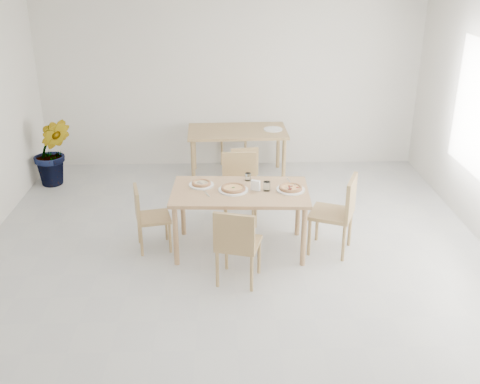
{
  "coord_description": "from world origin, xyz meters",
  "views": [
    {
      "loc": [
        -0.1,
        -5.32,
        3.22
      ],
      "look_at": [
        0.07,
        0.54,
        0.73
      ],
      "focal_mm": 42.0,
      "sensor_mm": 36.0,
      "label": 1
    }
  ],
  "objects_px": {
    "chair_west": "(147,214)",
    "chair_back_s": "(243,168)",
    "second_table": "(237,135)",
    "napkin_holder": "(255,186)",
    "plate_mushroom": "(201,185)",
    "plate_pepperoni": "(291,190)",
    "main_table": "(240,197)",
    "pizza_mushroom": "(201,183)",
    "chair_north": "(240,183)",
    "pizza_pepperoni": "(291,188)",
    "plate_margherita": "(233,190)",
    "tumbler_b": "(248,177)",
    "chair_back_n": "(237,129)",
    "plate_empty": "(273,129)",
    "chair_south": "(237,242)",
    "pizza_margherita": "(233,188)",
    "potted_plant": "(53,152)",
    "tumbler_a": "(267,186)",
    "chair_east": "(339,209)"
  },
  "relations": [
    {
      "from": "chair_south",
      "to": "plate_pepperoni",
      "type": "height_order",
      "value": "chair_south"
    },
    {
      "from": "chair_east",
      "to": "pizza_margherita",
      "type": "height_order",
      "value": "chair_east"
    },
    {
      "from": "second_table",
      "to": "potted_plant",
      "type": "bearing_deg",
      "value": -176.4
    },
    {
      "from": "main_table",
      "to": "plate_mushroom",
      "type": "distance_m",
      "value": 0.48
    },
    {
      "from": "second_table",
      "to": "chair_back_n",
      "type": "xyz_separation_m",
      "value": [
        0.02,
        0.76,
        -0.13
      ]
    },
    {
      "from": "second_table",
      "to": "chair_east",
      "type": "bearing_deg",
      "value": -67.44
    },
    {
      "from": "tumbler_b",
      "to": "pizza_margherita",
      "type": "bearing_deg",
      "value": -119.96
    },
    {
      "from": "pizza_mushroom",
      "to": "tumbler_a",
      "type": "relative_size",
      "value": 2.7
    },
    {
      "from": "pizza_mushroom",
      "to": "plate_empty",
      "type": "height_order",
      "value": "pizza_mushroom"
    },
    {
      "from": "tumbler_a",
      "to": "potted_plant",
      "type": "distance_m",
      "value": 3.71
    },
    {
      "from": "pizza_pepperoni",
      "to": "chair_north",
      "type": "bearing_deg",
      "value": 123.6
    },
    {
      "from": "chair_north",
      "to": "plate_margherita",
      "type": "distance_m",
      "value": 0.87
    },
    {
      "from": "chair_north",
      "to": "plate_mushroom",
      "type": "xyz_separation_m",
      "value": [
        -0.46,
        -0.67,
        0.25
      ]
    },
    {
      "from": "plate_margherita",
      "to": "pizza_mushroom",
      "type": "height_order",
      "value": "pizza_mushroom"
    },
    {
      "from": "chair_north",
      "to": "plate_mushroom",
      "type": "relative_size",
      "value": 3.06
    },
    {
      "from": "chair_north",
      "to": "pizza_pepperoni",
      "type": "xyz_separation_m",
      "value": [
        0.56,
        -0.84,
        0.27
      ]
    },
    {
      "from": "tumbler_a",
      "to": "potted_plant",
      "type": "height_order",
      "value": "potted_plant"
    },
    {
      "from": "second_table",
      "to": "plate_empty",
      "type": "bearing_deg",
      "value": -1.73
    },
    {
      "from": "chair_south",
      "to": "potted_plant",
      "type": "bearing_deg",
      "value": -31.67
    },
    {
      "from": "tumbler_b",
      "to": "plate_pepperoni",
      "type": "bearing_deg",
      "value": -34.23
    },
    {
      "from": "chair_south",
      "to": "chair_back_s",
      "type": "xyz_separation_m",
      "value": [
        0.15,
        2.29,
        -0.05
      ]
    },
    {
      "from": "chair_back_s",
      "to": "tumbler_a",
      "type": "bearing_deg",
      "value": 88.13
    },
    {
      "from": "plate_mushroom",
      "to": "plate_pepperoni",
      "type": "xyz_separation_m",
      "value": [
        1.02,
        -0.17,
        0.0
      ]
    },
    {
      "from": "plate_margherita",
      "to": "napkin_holder",
      "type": "height_order",
      "value": "napkin_holder"
    },
    {
      "from": "plate_mushroom",
      "to": "chair_back_s",
      "type": "xyz_separation_m",
      "value": [
        0.53,
        1.37,
        -0.31
      ]
    },
    {
      "from": "plate_margherita",
      "to": "tumbler_b",
      "type": "xyz_separation_m",
      "value": [
        0.18,
        0.31,
        0.04
      ]
    },
    {
      "from": "chair_west",
      "to": "pizza_mushroom",
      "type": "bearing_deg",
      "value": -92.77
    },
    {
      "from": "chair_west",
      "to": "plate_mushroom",
      "type": "relative_size",
      "value": 2.69
    },
    {
      "from": "chair_east",
      "to": "chair_north",
      "type": "bearing_deg",
      "value": -107.46
    },
    {
      "from": "chair_north",
      "to": "second_table",
      "type": "relative_size",
      "value": 0.58
    },
    {
      "from": "main_table",
      "to": "second_table",
      "type": "distance_m",
      "value": 2.36
    },
    {
      "from": "chair_west",
      "to": "chair_back_s",
      "type": "bearing_deg",
      "value": -51.02
    },
    {
      "from": "main_table",
      "to": "napkin_holder",
      "type": "xyz_separation_m",
      "value": [
        0.17,
        -0.02,
        0.14
      ]
    },
    {
      "from": "chair_east",
      "to": "tumbler_b",
      "type": "height_order",
      "value": "chair_east"
    },
    {
      "from": "chair_south",
      "to": "potted_plant",
      "type": "relative_size",
      "value": 0.84
    },
    {
      "from": "chair_north",
      "to": "napkin_holder",
      "type": "distance_m",
      "value": 0.91
    },
    {
      "from": "second_table",
      "to": "chair_back_n",
      "type": "distance_m",
      "value": 0.77
    },
    {
      "from": "chair_south",
      "to": "pizza_margherita",
      "type": "height_order",
      "value": "chair_south"
    },
    {
      "from": "chair_back_s",
      "to": "chair_west",
      "type": "bearing_deg",
      "value": 41.86
    },
    {
      "from": "plate_pepperoni",
      "to": "chair_back_n",
      "type": "xyz_separation_m",
      "value": [
        -0.53,
        3.14,
        -0.22
      ]
    },
    {
      "from": "main_table",
      "to": "chair_back_n",
      "type": "distance_m",
      "value": 3.13
    },
    {
      "from": "second_table",
      "to": "napkin_holder",
      "type": "bearing_deg",
      "value": -88.09
    },
    {
      "from": "chair_south",
      "to": "plate_mushroom",
      "type": "relative_size",
      "value": 2.99
    },
    {
      "from": "chair_west",
      "to": "tumbler_a",
      "type": "xyz_separation_m",
      "value": [
        1.38,
        -0.06,
        0.35
      ]
    },
    {
      "from": "pizza_pepperoni",
      "to": "chair_south",
      "type": "bearing_deg",
      "value": -130.12
    },
    {
      "from": "chair_east",
      "to": "plate_mushroom",
      "type": "distance_m",
      "value": 1.61
    },
    {
      "from": "main_table",
      "to": "plate_empty",
      "type": "distance_m",
      "value": 2.43
    },
    {
      "from": "second_table",
      "to": "chair_back_n",
      "type": "height_order",
      "value": "chair_back_n"
    },
    {
      "from": "plate_pepperoni",
      "to": "chair_south",
      "type": "bearing_deg",
      "value": -130.12
    },
    {
      "from": "plate_mushroom",
      "to": "chair_back_n",
      "type": "relative_size",
      "value": 0.31
    }
  ]
}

